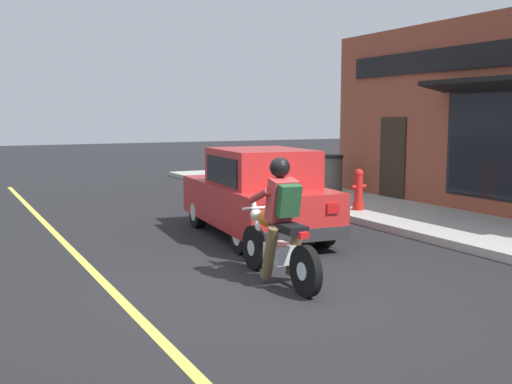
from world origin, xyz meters
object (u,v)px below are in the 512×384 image
fire_hydrant (358,190)px  trash_bin (332,173)px  motorcycle_with_rider (279,231)px  car_hatchback (257,194)px

fire_hydrant → trash_bin: bearing=65.7°
motorcycle_with_rider → fire_hydrant: motorcycle_with_rider is taller
motorcycle_with_rider → trash_bin: bearing=50.2°
fire_hydrant → motorcycle_with_rider: bearing=-138.1°
fire_hydrant → trash_bin: (1.22, 2.70, 0.06)m
motorcycle_with_rider → trash_bin: motorcycle_with_rider is taller
motorcycle_with_rider → car_hatchback: size_ratio=0.52×
motorcycle_with_rider → fire_hydrant: 5.45m
fire_hydrant → trash_bin: size_ratio=0.90×
car_hatchback → trash_bin: 5.50m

